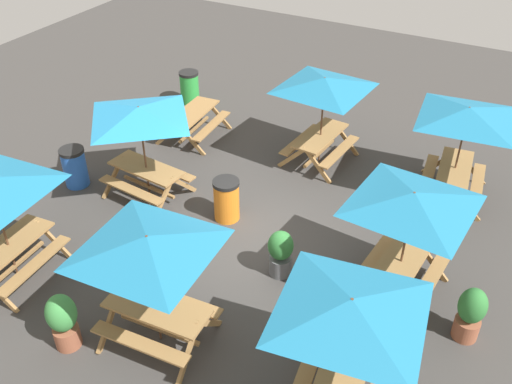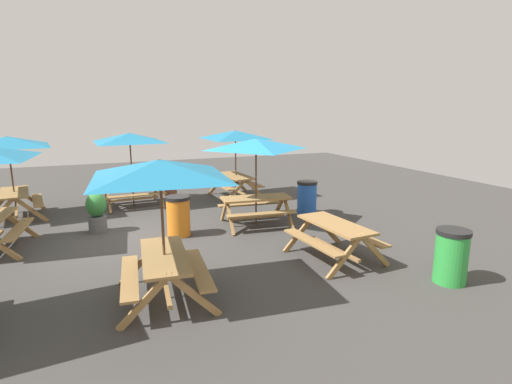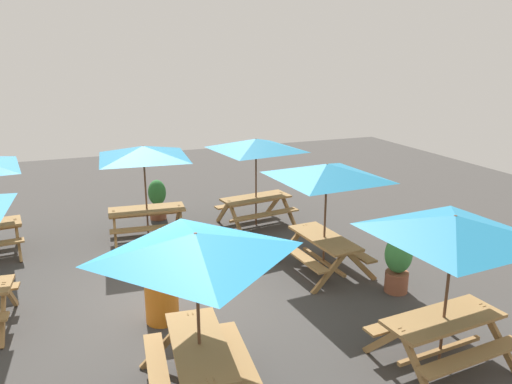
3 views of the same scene
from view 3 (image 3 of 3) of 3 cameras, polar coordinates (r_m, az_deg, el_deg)
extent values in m
plane|color=#3D3A38|center=(9.76, -9.71, -11.47)|extent=(27.73, 27.73, 0.00)
cube|color=olive|center=(13.01, 0.00, -0.68)|extent=(1.88, 0.94, 0.05)
cube|color=olive|center=(12.64, 1.23, -2.56)|extent=(1.82, 0.51, 0.04)
cube|color=olive|center=(13.55, -1.14, -1.28)|extent=(1.82, 0.51, 0.04)
cube|color=olive|center=(12.46, -2.30, -3.23)|extent=(0.17, 0.80, 0.81)
cube|color=olive|center=(13.08, -3.77, -2.31)|extent=(0.17, 0.80, 0.81)
cube|color=olive|center=(13.21, 3.73, -2.13)|extent=(0.17, 0.80, 0.81)
cube|color=olive|center=(13.80, 2.08, -1.32)|extent=(0.17, 0.80, 0.81)
cube|color=olive|center=(13.17, 0.00, -2.85)|extent=(1.55, 0.29, 0.06)
cylinder|color=brown|center=(12.90, 0.00, 1.07)|extent=(0.04, 0.04, 2.30)
pyramid|color=teal|center=(12.68, 0.00, 5.49)|extent=(2.80, 2.80, 0.28)
cube|color=olive|center=(6.84, -6.49, -17.00)|extent=(0.87, 1.86, 0.05)
cube|color=olive|center=(7.09, -1.80, -18.40)|extent=(0.44, 1.82, 0.04)
cube|color=olive|center=(6.96, -11.15, -19.48)|extent=(0.44, 1.82, 0.04)
cube|color=olive|center=(7.74, -4.64, -15.93)|extent=(0.80, 0.14, 0.81)
cube|color=olive|center=(7.66, -10.23, -16.52)|extent=(0.80, 0.14, 0.81)
cube|color=olive|center=(7.14, -6.35, -20.51)|extent=(0.22, 1.56, 0.06)
cylinder|color=brown|center=(6.63, -6.61, -14.02)|extent=(0.04, 0.04, 2.30)
pyramid|color=#268CC6|center=(6.19, -6.90, -5.88)|extent=(2.19, 2.19, 0.28)
cube|color=olive|center=(10.36, 7.81, -5.23)|extent=(0.81, 1.84, 0.05)
cube|color=olive|center=(10.76, 10.23, -6.18)|extent=(0.38, 1.81, 0.04)
cube|color=olive|center=(10.20, 5.12, -7.25)|extent=(0.38, 1.81, 0.04)
cube|color=olive|center=(10.11, 11.90, -8.24)|extent=(0.80, 0.11, 0.81)
cube|color=olive|center=(9.72, 8.40, -9.09)|extent=(0.80, 0.11, 0.81)
cube|color=olive|center=(11.29, 7.15, -5.41)|extent=(0.80, 0.11, 0.81)
cube|color=olive|center=(10.94, 3.90, -6.03)|extent=(0.80, 0.11, 0.81)
cube|color=olive|center=(10.56, 7.70, -7.86)|extent=(0.17, 1.56, 0.06)
cylinder|color=brown|center=(10.22, 7.89, -3.08)|extent=(0.04, 0.04, 2.30)
pyramid|color=teal|center=(9.94, 8.11, 2.43)|extent=(2.82, 2.82, 0.28)
cube|color=olive|center=(9.12, -26.95, -12.53)|extent=(0.13, 0.80, 0.81)
cube|color=olive|center=(9.76, -26.24, -10.55)|extent=(0.13, 0.80, 0.81)
cube|color=olive|center=(12.30, -25.52, -5.10)|extent=(0.15, 0.80, 0.81)
cube|color=olive|center=(12.99, -25.69, -4.05)|extent=(0.15, 0.80, 0.81)
cube|color=olive|center=(7.85, 20.67, -13.38)|extent=(1.85, 0.83, 0.05)
cube|color=olive|center=(7.69, 23.50, -16.87)|extent=(1.81, 0.39, 0.04)
cube|color=olive|center=(8.32, 17.69, -13.63)|extent=(1.81, 0.39, 0.04)
cube|color=olive|center=(7.34, 18.05, -18.73)|extent=(0.12, 0.80, 0.81)
cube|color=olive|center=(7.78, 14.22, -16.25)|extent=(0.12, 0.80, 0.81)
cube|color=olive|center=(8.37, 26.11, -15.03)|extent=(0.12, 0.80, 0.81)
cube|color=olive|center=(8.76, 22.32, -13.14)|extent=(0.12, 0.80, 0.81)
cube|color=olive|center=(8.11, 20.30, -16.61)|extent=(1.56, 0.19, 0.06)
cylinder|color=brown|center=(7.67, 20.97, -10.69)|extent=(0.04, 0.04, 2.30)
pyramid|color=teal|center=(7.29, 21.74, -3.55)|extent=(2.82, 2.82, 0.28)
cube|color=olive|center=(12.36, -12.37, -1.96)|extent=(1.85, 0.85, 0.05)
cube|color=olive|center=(11.93, -12.07, -4.06)|extent=(1.82, 0.41, 0.04)
cube|color=olive|center=(12.97, -12.49, -2.46)|extent=(1.82, 0.41, 0.04)
cube|color=olive|center=(12.11, -15.81, -4.43)|extent=(0.13, 0.80, 0.81)
cube|color=olive|center=(12.80, -15.88, -3.33)|extent=(0.13, 0.80, 0.81)
cube|color=olive|center=(12.20, -8.47, -3.82)|extent=(0.13, 0.80, 0.81)
cube|color=olive|center=(12.88, -8.94, -2.77)|extent=(0.13, 0.80, 0.81)
cube|color=olive|center=(12.52, -12.23, -4.22)|extent=(1.56, 0.20, 0.06)
cylinder|color=brown|center=(12.24, -12.48, -0.13)|extent=(0.04, 0.04, 2.30)
pyramid|color=teal|center=(12.01, -12.76, 4.51)|extent=(2.82, 2.82, 0.28)
cylinder|color=orange|center=(8.73, -10.74, -11.65)|extent=(0.56, 0.56, 0.90)
cylinder|color=black|center=(8.52, -10.91, -8.72)|extent=(0.59, 0.59, 0.08)
cylinder|color=#935138|center=(10.02, 15.74, -9.83)|extent=(0.44, 0.44, 0.40)
ellipsoid|color=#3D8C42|center=(9.79, 15.98, -6.85)|extent=(0.51, 0.51, 0.73)
cylinder|color=#59595B|center=(10.66, -7.03, -7.72)|extent=(0.44, 0.44, 0.40)
ellipsoid|color=#2D7233|center=(10.47, -7.13, -5.18)|extent=(0.50, 0.50, 0.61)
cylinder|color=#935138|center=(13.89, -11.13, -2.23)|extent=(0.44, 0.44, 0.40)
ellipsoid|color=#2D7233|center=(13.74, -11.25, -0.05)|extent=(0.48, 0.48, 0.70)
camera|label=1|loc=(16.70, 17.30, 26.80)|focal=40.00mm
camera|label=2|loc=(12.46, -61.51, 1.31)|focal=28.00mm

